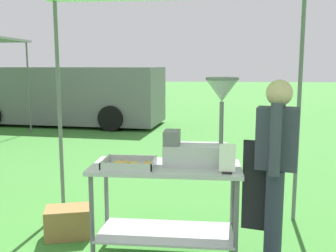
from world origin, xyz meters
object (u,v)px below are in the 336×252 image
(donut_fryer, at_px, (202,133))
(vendor, at_px, (275,163))
(donut_tray, at_px, (129,165))
(van_grey, at_px, (63,95))
(donut_cart, at_px, (166,192))
(menu_sign, at_px, (227,161))
(supply_crate, at_px, (68,222))

(donut_fryer, distance_m, vendor, 0.67)
(donut_tray, distance_m, van_grey, 8.73)
(van_grey, bearing_deg, donut_cart, -63.57)
(donut_tray, height_order, donut_fryer, donut_fryer)
(menu_sign, distance_m, van_grey, 9.21)
(donut_tray, relative_size, supply_crate, 0.86)
(donut_fryer, xyz_separation_m, supply_crate, (-1.35, 0.27, -0.99))
(menu_sign, height_order, vendor, vendor)
(menu_sign, bearing_deg, van_grey, 118.75)
(donut_tray, bearing_deg, donut_fryer, 13.76)
(vendor, bearing_deg, donut_tray, -176.30)
(donut_fryer, height_order, vendor, donut_fryer)
(donut_fryer, distance_m, supply_crate, 1.69)
(donut_cart, height_order, vendor, vendor)
(menu_sign, xyz_separation_m, supply_crate, (-1.55, 0.54, -0.81))
(menu_sign, relative_size, van_grey, 0.04)
(donut_cart, distance_m, vendor, 0.98)
(donut_tray, bearing_deg, supply_crate, 149.96)
(donut_tray, relative_size, van_grey, 0.07)
(supply_crate, bearing_deg, vendor, -9.72)
(menu_sign, height_order, supply_crate, menu_sign)
(donut_tray, distance_m, supply_crate, 1.11)
(donut_fryer, xyz_separation_m, vendor, (0.63, -0.07, -0.24))
(donut_cart, height_order, donut_tray, donut_tray)
(menu_sign, distance_m, supply_crate, 1.83)
(donut_fryer, bearing_deg, donut_cart, -169.10)
(donut_fryer, bearing_deg, supply_crate, 168.82)
(donut_cart, relative_size, donut_fryer, 1.70)
(donut_tray, distance_m, menu_sign, 0.84)
(menu_sign, bearing_deg, donut_tray, 171.84)
(donut_tray, relative_size, menu_sign, 1.79)
(supply_crate, bearing_deg, van_grey, 110.88)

